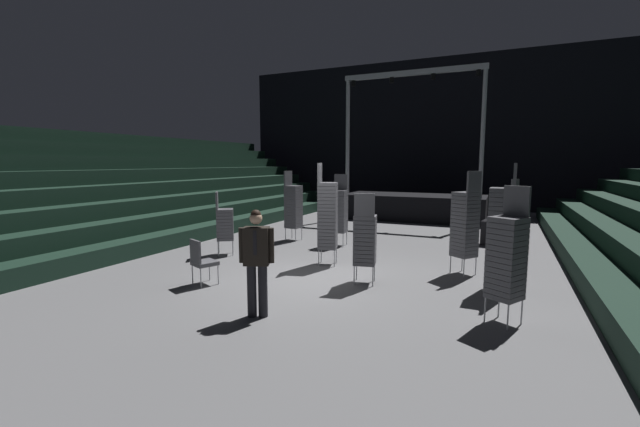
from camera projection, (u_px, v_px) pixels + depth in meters
name	position (u px, v px, depth m)	size (l,w,h in m)	color
ground_plane	(319.00, 279.00, 8.83)	(22.00, 30.00, 0.10)	slate
arena_end_wall	(434.00, 134.00, 21.87)	(22.00, 0.30, 8.00)	black
bleacher_bank_left	(103.00, 184.00, 12.79)	(6.00, 24.00, 3.60)	black
stage_riser	(414.00, 204.00, 17.86)	(5.99, 2.75, 6.16)	black
man_with_tie	(257.00, 257.00, 6.44)	(0.56, 0.37, 1.75)	black
chair_stack_front_left	(365.00, 238.00, 8.26)	(0.52, 0.52, 1.88)	#B2B5BA
chair_stack_front_right	(465.00, 223.00, 8.93)	(0.61, 0.61, 2.31)	#B2B5BA
chair_stack_mid_left	(339.00, 210.00, 12.08)	(0.47, 0.47, 2.14)	#B2B5BA
chair_stack_mid_right	(293.00, 206.00, 12.91)	(0.47, 0.47, 2.22)	#B2B5BA
chair_stack_mid_centre	(327.00, 215.00, 9.76)	(0.54, 0.54, 2.48)	#B2B5BA
chair_stack_rear_left	(501.00, 228.00, 7.70)	(0.45, 0.45, 2.48)	#B2B5BA
chair_stack_rear_right	(225.00, 223.00, 10.90)	(0.61, 0.61, 1.71)	#B2B5BA
chair_stack_rear_centre	(508.00, 209.00, 13.00)	(0.60, 0.60, 1.96)	#B2B5BA
chair_stack_aisle_left	(507.00, 256.00, 6.16)	(0.60, 0.60, 2.14)	#B2B5BA
equipment_road_case	(498.00, 233.00, 12.18)	(0.90, 0.60, 0.73)	black
loose_chair_near_man	(201.00, 259.00, 8.21)	(0.58, 0.58, 0.95)	#B2B5BA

